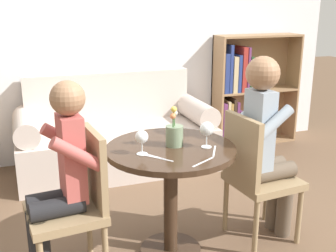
{
  "coord_description": "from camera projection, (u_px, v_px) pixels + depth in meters",
  "views": [
    {
      "loc": [
        -0.84,
        -2.29,
        1.61
      ],
      "look_at": [
        0.0,
        0.05,
        0.86
      ],
      "focal_mm": 45.0,
      "sensor_mm": 36.0,
      "label": 1
    }
  ],
  "objects": [
    {
      "name": "fork_left_setting",
      "position": [
        214.0,
        151.0,
        2.51
      ],
      "size": [
        0.1,
        0.17,
        0.0
      ],
      "color": "silver",
      "rests_on": "round_table"
    },
    {
      "name": "wine_glass_left",
      "position": [
        142.0,
        137.0,
        2.44
      ],
      "size": [
        0.08,
        0.08,
        0.15
      ],
      "color": "white",
      "rests_on": "round_table"
    },
    {
      "name": "knife_left_setting",
      "position": [
        203.0,
        162.0,
        2.34
      ],
      "size": [
        0.17,
        0.1,
        0.0
      ],
      "color": "silver",
      "rests_on": "round_table"
    },
    {
      "name": "ground_plane",
      "position": [
        171.0,
        252.0,
        2.8
      ],
      "size": [
        16.0,
        16.0,
        0.0
      ],
      "primitive_type": "plane",
      "color": "brown"
    },
    {
      "name": "knife_right_setting",
      "position": [
        152.0,
        156.0,
        2.43
      ],
      "size": [
        0.11,
        0.16,
        0.0
      ],
      "color": "silver",
      "rests_on": "round_table"
    },
    {
      "name": "flower_vase",
      "position": [
        174.0,
        134.0,
        2.59
      ],
      "size": [
        0.11,
        0.11,
        0.26
      ],
      "color": "gray",
      "rests_on": "round_table"
    },
    {
      "name": "fork_right_setting",
      "position": [
        159.0,
        158.0,
        2.4
      ],
      "size": [
        0.13,
        0.15,
        0.0
      ],
      "color": "silver",
      "rests_on": "round_table"
    },
    {
      "name": "chair_right",
      "position": [
        255.0,
        173.0,
        2.82
      ],
      "size": [
        0.46,
        0.46,
        0.9
      ],
      "rotation": [
        0.0,
        0.0,
        1.66
      ],
      "color": "#937A56",
      "rests_on": "ground_plane"
    },
    {
      "name": "back_wall",
      "position": [
        103.0,
        27.0,
        4.21
      ],
      "size": [
        5.2,
        0.05,
        2.7
      ],
      "color": "silver",
      "rests_on": "ground_plane"
    },
    {
      "name": "wine_glass_right",
      "position": [
        207.0,
        130.0,
        2.55
      ],
      "size": [
        0.09,
        0.09,
        0.16
      ],
      "color": "white",
      "rests_on": "round_table"
    },
    {
      "name": "chair_left",
      "position": [
        77.0,
        200.0,
        2.44
      ],
      "size": [
        0.46,
        0.46,
        0.9
      ],
      "rotation": [
        0.0,
        0.0,
        -1.47
      ],
      "color": "#937A56",
      "rests_on": "ground_plane"
    },
    {
      "name": "person_left",
      "position": [
        59.0,
        181.0,
        2.36
      ],
      "size": [
        0.44,
        0.37,
        1.2
      ],
      "rotation": [
        0.0,
        0.0,
        -1.47
      ],
      "color": "black",
      "rests_on": "ground_plane"
    },
    {
      "name": "couch",
      "position": [
        116.0,
        138.0,
        4.12
      ],
      "size": [
        1.87,
        0.8,
        0.92
      ],
      "color": "beige",
      "rests_on": "ground_plane"
    },
    {
      "name": "round_table",
      "position": [
        171.0,
        174.0,
        2.64
      ],
      "size": [
        0.81,
        0.81,
        0.74
      ],
      "color": "#382619",
      "rests_on": "ground_plane"
    },
    {
      "name": "person_right",
      "position": [
        267.0,
        143.0,
        2.8
      ],
      "size": [
        0.44,
        0.36,
        1.27
      ],
      "rotation": [
        0.0,
        0.0,
        1.66
      ],
      "color": "brown",
      "rests_on": "ground_plane"
    },
    {
      "name": "bookshelf_right",
      "position": [
        243.0,
        92.0,
        4.78
      ],
      "size": [
        0.99,
        0.28,
        1.24
      ],
      "color": "#93704C",
      "rests_on": "ground_plane"
    }
  ]
}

